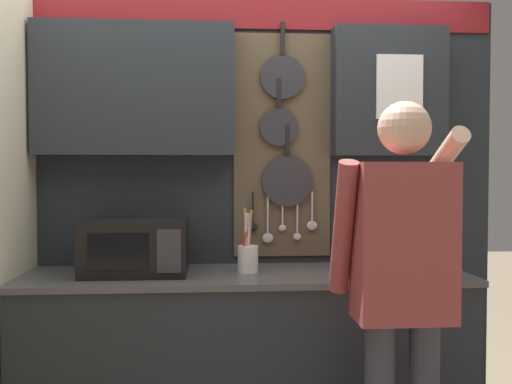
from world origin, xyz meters
TOP-DOWN VIEW (x-y plane):
  - base_cabinet_counter at (0.00, -0.00)m, footprint 2.17×0.60m
  - back_wall_unit at (-0.02, 0.27)m, footprint 2.74×0.22m
  - microwave at (-0.54, 0.01)m, footprint 0.50×0.36m
  - knife_block at (0.55, 0.01)m, footprint 0.12×0.16m
  - utensil_crock at (0.01, 0.01)m, footprint 0.10×0.10m
  - person at (0.59, -0.58)m, footprint 0.54×0.62m

SIDE VIEW (x-z plane):
  - base_cabinet_counter at x=0.00m, z-range 0.00..0.93m
  - utensil_crock at x=0.01m, z-range 0.85..1.17m
  - person at x=0.59m, z-range 0.17..1.87m
  - knife_block at x=0.55m, z-range 0.89..1.15m
  - microwave at x=-0.54m, z-range 0.93..1.20m
  - back_wall_unit at x=-0.02m, z-range 0.29..2.65m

